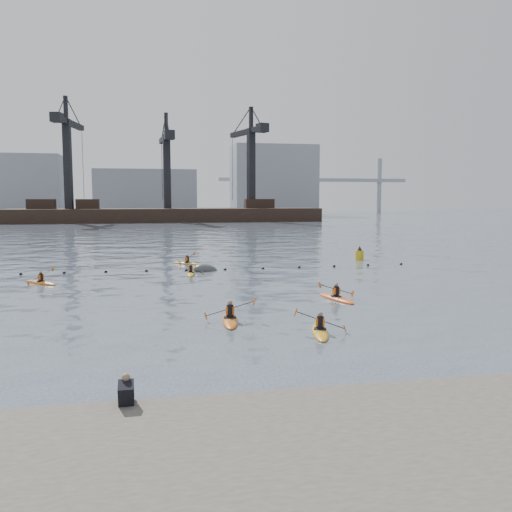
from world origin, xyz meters
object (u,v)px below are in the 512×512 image
(kayaker_2, at_px, (41,282))
(kayaker_3, at_px, (191,273))
(kayaker_4, at_px, (336,298))
(kayaker_1, at_px, (320,331))
(nav_buoy, at_px, (359,255))
(kayaker_5, at_px, (187,263))
(kayaker_0, at_px, (230,319))
(mooring_buoy, at_px, (206,271))

(kayaker_2, distance_m, kayaker_3, 10.24)
(kayaker_4, bearing_deg, kayaker_1, 52.54)
(kayaker_3, distance_m, nav_buoy, 17.12)
(kayaker_1, bearing_deg, kayaker_5, 112.28)
(kayaker_0, relative_size, kayaker_4, 1.04)
(kayaker_2, xyz_separation_m, mooring_buoy, (11.25, 4.10, -0.09))
(kayaker_4, distance_m, nav_buoy, 20.09)
(nav_buoy, bearing_deg, kayaker_5, -178.62)
(kayaker_4, height_order, mooring_buoy, kayaker_4)
(kayaker_2, relative_size, kayaker_3, 0.88)
(kayaker_2, xyz_separation_m, kayaker_3, (9.96, 2.38, -0.00))
(kayaker_2, height_order, nav_buoy, nav_buoy)
(kayaker_3, xyz_separation_m, nav_buoy, (15.81, 6.56, 0.34))
(kayaker_3, height_order, mooring_buoy, kayaker_3)
(kayaker_1, relative_size, nav_buoy, 2.32)
(kayaker_2, height_order, mooring_buoy, kayaker_2)
(nav_buoy, bearing_deg, kayaker_2, -160.85)
(kayaker_2, height_order, kayaker_4, kayaker_4)
(kayaker_0, xyz_separation_m, kayaker_1, (3.35, -2.83, -0.01))
(kayaker_3, bearing_deg, kayaker_4, -51.96)
(kayaker_2, bearing_deg, kayaker_4, -73.13)
(kayaker_0, bearing_deg, nav_buoy, 62.76)
(kayaker_4, relative_size, mooring_buoy, 1.61)
(kayaker_5, height_order, nav_buoy, nav_buoy)
(kayaker_1, distance_m, kayaker_4, 7.64)
(kayaker_4, bearing_deg, nav_buoy, -128.44)
(kayaker_3, xyz_separation_m, kayaker_4, (7.07, -11.53, 0.01))
(kayaker_0, height_order, kayaker_3, kayaker_0)
(kayaker_0, xyz_separation_m, nav_buoy, (15.29, 22.19, 0.32))
(kayaker_0, xyz_separation_m, kayaker_5, (-0.32, 21.81, -0.01))
(kayaker_4, bearing_deg, kayaker_5, -81.46)
(kayaker_0, relative_size, mooring_buoy, 1.68)
(mooring_buoy, bearing_deg, kayaker_0, -92.55)
(kayaker_1, distance_m, kayaker_2, 21.20)
(kayaker_2, distance_m, nav_buoy, 27.28)
(kayaker_5, bearing_deg, mooring_buoy, -122.62)
(kayaker_2, bearing_deg, mooring_buoy, -24.86)
(kayaker_0, distance_m, kayaker_1, 4.38)
(kayaker_5, relative_size, nav_buoy, 1.86)
(kayaker_2, distance_m, kayaker_4, 19.33)
(kayaker_3, height_order, kayaker_5, kayaker_3)
(kayaker_0, xyz_separation_m, mooring_buoy, (0.77, 17.34, -0.11))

